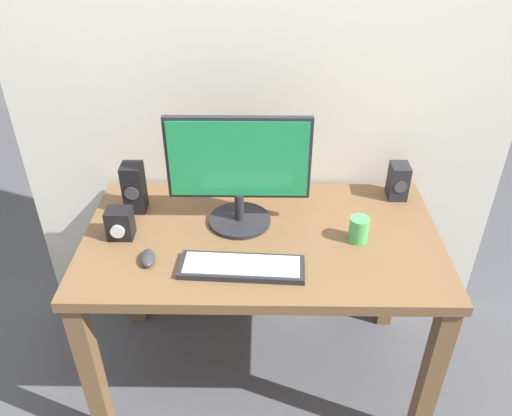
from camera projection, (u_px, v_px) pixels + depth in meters
ground_plane at (262, 370)px, 2.34m from camera, size 6.00×6.00×0.00m
wall_back at (265, 5)px, 1.85m from camera, size 2.06×0.04×3.00m
desk at (263, 258)px, 1.97m from camera, size 1.33×0.74×0.77m
monitor at (240, 170)px, 1.86m from camera, size 0.52×0.24×0.43m
keyboard_primary at (243, 267)px, 1.74m from camera, size 0.43×0.16×0.02m
mouse at (149, 258)px, 1.77m from camera, size 0.07×0.10×0.03m
speaker_right at (399, 181)px, 2.09m from camera, size 0.07×0.09×0.15m
speaker_left at (135, 188)px, 2.00m from camera, size 0.08×0.09×0.20m
audio_controller at (121, 224)px, 1.87m from camera, size 0.09×0.09×0.12m
coffee_mug at (360, 229)px, 1.86m from camera, size 0.07×0.07×0.10m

